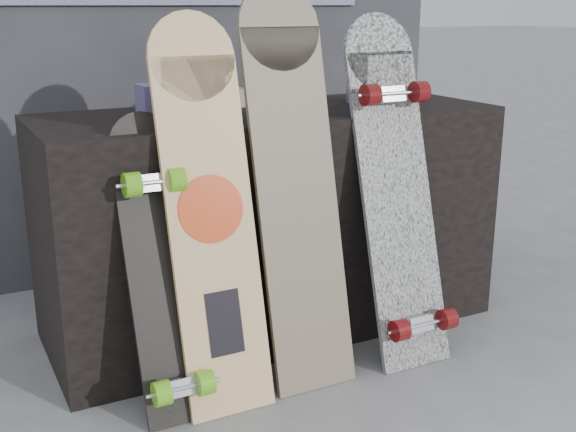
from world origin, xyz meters
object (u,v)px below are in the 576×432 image
longboard_celtic (295,176)px  longboard_cascadia (397,184)px  vendor_table (270,221)px  skateboard_dark (161,265)px  longboard_geisha (209,203)px

longboard_celtic → longboard_cascadia: longboard_celtic is taller
vendor_table → longboard_celtic: 0.44m
vendor_table → longboard_celtic: bearing=-103.4°
vendor_table → longboard_cascadia: longboard_cascadia is taller
vendor_table → skateboard_dark: size_ratio=1.85×
longboard_geisha → longboard_cascadia: bearing=-0.4°
longboard_cascadia → longboard_celtic: bearing=176.4°
vendor_table → longboard_geisha: longboard_geisha is taller
longboard_celtic → skateboard_dark: longboard_celtic is taller
skateboard_dark → longboard_geisha: bearing=3.4°
longboard_geisha → longboard_cascadia: longboard_geisha is taller
vendor_table → longboard_cascadia: size_ratio=1.41×
longboard_geisha → longboard_celtic: size_ratio=0.93×
vendor_table → longboard_celtic: size_ratio=1.31×
longboard_cascadia → longboard_geisha: bearing=179.6°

